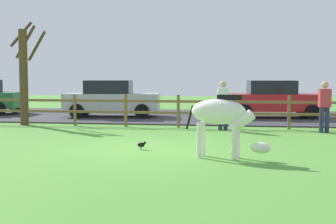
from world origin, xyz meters
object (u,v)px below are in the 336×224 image
(bare_tree, at_px, (24,73))
(crow_on_grass, at_px, (142,145))
(parked_car_red, at_px, (274,99))
(parked_car_silver, at_px, (112,98))
(zebra, at_px, (222,117))
(visitor_left_of_tree, at_px, (223,103))
(visitor_right_of_tree, at_px, (325,104))

(bare_tree, relative_size, crow_on_grass, 17.82)
(parked_car_red, bearing_deg, parked_car_silver, -174.72)
(zebra, distance_m, visitor_left_of_tree, 5.50)
(bare_tree, distance_m, zebra, 9.74)
(parked_car_silver, xyz_separation_m, visitor_right_of_tree, (8.13, -4.17, 0.06))
(parked_car_red, bearing_deg, bare_tree, -157.06)
(parked_car_red, relative_size, visitor_left_of_tree, 2.54)
(visitor_right_of_tree, bearing_deg, crow_on_grass, -139.42)
(visitor_left_of_tree, bearing_deg, parked_car_red, 66.89)
(bare_tree, xyz_separation_m, visitor_right_of_tree, (10.53, -0.89, -1.01))
(parked_car_red, xyz_separation_m, visitor_left_of_tree, (-1.94, -4.54, 0.06))
(crow_on_grass, relative_size, visitor_left_of_tree, 0.13)
(crow_on_grass, bearing_deg, parked_car_silver, 110.11)
(visitor_left_of_tree, bearing_deg, zebra, -87.89)
(visitor_left_of_tree, xyz_separation_m, visitor_right_of_tree, (3.22, -0.27, 0.00))
(zebra, relative_size, visitor_left_of_tree, 1.16)
(crow_on_grass, height_order, parked_car_red, parked_car_red)
(zebra, height_order, parked_car_silver, parked_car_silver)
(bare_tree, distance_m, parked_car_red, 10.10)
(parked_car_red, distance_m, visitor_left_of_tree, 4.94)
(crow_on_grass, height_order, parked_car_silver, parked_car_silver)
(crow_on_grass, xyz_separation_m, parked_car_red, (3.75, 9.11, 0.72))
(visitor_left_of_tree, bearing_deg, parked_car_silver, 141.51)
(bare_tree, xyz_separation_m, visitor_left_of_tree, (7.31, -0.63, -1.01))
(parked_car_silver, height_order, visitor_right_of_tree, visitor_right_of_tree)
(zebra, xyz_separation_m, visitor_right_of_tree, (3.02, 5.23, -0.02))
(zebra, xyz_separation_m, crow_on_grass, (-2.01, 0.92, -0.80))
(bare_tree, distance_m, visitor_right_of_tree, 10.61)
(bare_tree, bearing_deg, parked_car_red, 22.94)
(parked_car_silver, height_order, visitor_left_of_tree, visitor_left_of_tree)
(parked_car_silver, relative_size, visitor_right_of_tree, 2.54)
(visitor_right_of_tree, bearing_deg, visitor_left_of_tree, 175.27)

